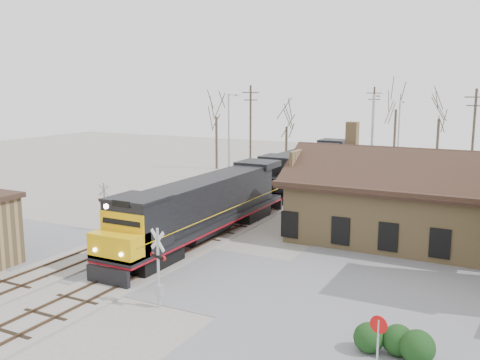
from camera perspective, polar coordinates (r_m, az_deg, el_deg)
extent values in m
plane|color=#9A958B|center=(32.24, -9.46, -9.00)|extent=(140.00, 140.00, 0.00)
cube|color=slate|center=(32.23, -9.46, -8.98)|extent=(60.00, 9.00, 0.03)
cube|color=#9A958B|center=(44.63, 2.14, -3.44)|extent=(3.40, 90.00, 0.12)
cube|color=#473323|center=(44.91, 1.31, -3.21)|extent=(0.08, 90.00, 0.14)
cube|color=#473323|center=(44.31, 2.98, -3.40)|extent=(0.08, 90.00, 0.14)
cube|color=#9A958B|center=(46.67, -2.87, -2.85)|extent=(3.40, 90.00, 0.12)
cube|color=#473323|center=(47.00, -3.63, -2.63)|extent=(0.08, 90.00, 0.14)
cube|color=#473323|center=(46.30, -2.10, -2.81)|extent=(0.08, 90.00, 0.14)
cube|color=#9C7F51|center=(37.81, 16.85, -3.31)|extent=(14.00, 8.00, 4.00)
cube|color=black|center=(37.40, 17.01, -0.18)|extent=(15.20, 9.20, 0.30)
cube|color=black|center=(35.01, 16.40, 0.84)|extent=(15.00, 4.71, 2.66)
cube|color=black|center=(39.49, 17.70, 1.77)|extent=(15.00, 4.71, 2.66)
cube|color=#9C7F51|center=(39.38, 11.87, 4.50)|extent=(0.80, 0.80, 2.20)
cube|color=black|center=(31.92, -9.69, -8.18)|extent=(2.45, 3.92, 0.98)
cube|color=black|center=(42.36, 0.72, -3.50)|extent=(2.45, 3.92, 0.98)
cube|color=black|center=(36.76, -3.75, -4.36)|extent=(2.94, 19.58, 0.34)
cube|color=maroon|center=(36.82, -3.74, -4.68)|extent=(2.96, 19.58, 0.12)
cube|color=black|center=(37.45, -2.81, -1.70)|extent=(2.55, 14.20, 2.74)
cube|color=black|center=(30.62, -10.81, -4.52)|extent=(2.94, 2.74, 2.74)
cube|color=#DDA50B|center=(29.60, -12.76, -6.77)|extent=(2.94, 1.76, 1.37)
cube|color=black|center=(29.35, -13.89, -9.98)|extent=(2.74, 0.25, 0.98)
cylinder|color=#FFF2CC|center=(28.37, -14.11, -2.75)|extent=(0.27, 0.10, 0.27)
cube|color=black|center=(48.89, 4.59, -1.71)|extent=(2.45, 3.92, 0.98)
cube|color=black|center=(60.64, 9.26, 0.47)|extent=(2.45, 3.92, 0.98)
cube|color=black|center=(54.58, 7.20, 0.31)|extent=(2.94, 19.58, 0.34)
cube|color=maroon|center=(54.61, 7.19, 0.09)|extent=(2.96, 19.58, 0.12)
cube|color=black|center=(55.48, 7.67, 2.04)|extent=(2.55, 14.20, 2.74)
cube|color=black|center=(47.68, 4.22, 0.81)|extent=(2.94, 2.74, 2.74)
cube|color=black|center=(46.32, 3.39, -0.49)|extent=(2.94, 1.76, 1.37)
cube|color=black|center=(45.73, 2.87, -2.50)|extent=(2.74, 0.25, 0.98)
cylinder|color=#A5A8AD|center=(25.78, -8.70, -9.30)|extent=(0.14, 0.14, 3.90)
cube|color=silver|center=(25.36, -8.78, -6.39)|extent=(0.99, 0.33, 1.02)
cube|color=silver|center=(25.36, -8.78, -6.39)|extent=(0.99, 0.33, 1.02)
cube|color=black|center=(25.59, -8.74, -8.07)|extent=(0.88, 0.40, 0.15)
cylinder|color=#B20C0C|center=(25.93, -9.33, -7.84)|extent=(0.25, 0.14, 0.23)
cylinder|color=#B20C0C|center=(25.26, -8.13, -8.29)|extent=(0.25, 0.14, 0.23)
cube|color=#A5A8AD|center=(26.15, -8.64, -11.52)|extent=(0.39, 0.29, 0.49)
cylinder|color=#A5A8AD|center=(39.89, -14.25, -2.83)|extent=(0.12, 0.12, 3.57)
cube|color=silver|center=(39.64, -14.33, -1.07)|extent=(0.93, 0.16, 0.93)
cube|color=silver|center=(39.64, -14.33, -1.07)|extent=(0.93, 0.16, 0.93)
cube|color=black|center=(39.78, -14.28, -2.07)|extent=(0.82, 0.26, 0.13)
cylinder|color=#B20C0C|center=(39.56, -13.80, -2.12)|extent=(0.22, 0.11, 0.21)
cylinder|color=#B20C0C|center=(40.00, -14.76, -2.03)|extent=(0.22, 0.11, 0.21)
cube|color=#A5A8AD|center=(40.11, -14.19, -4.19)|extent=(0.36, 0.27, 0.45)
cylinder|color=#A5A8AD|center=(20.92, 14.46, -16.88)|extent=(0.08, 0.08, 2.13)
cylinder|color=#B20C0C|center=(20.54, 14.57, -14.71)|extent=(0.67, 0.18, 0.68)
sphere|color=black|center=(22.59, 13.57, -16.03)|extent=(1.21, 1.21, 1.21)
sphere|color=black|center=(22.64, 16.51, -16.07)|extent=(1.24, 1.24, 1.24)
sphere|color=black|center=(22.20, 18.41, -16.59)|extent=(1.34, 1.34, 1.34)
cylinder|color=#A5A8AD|center=(51.54, -1.20, 3.79)|extent=(0.18, 0.18, 9.72)
cylinder|color=#A5A8AD|center=(52.04, -0.74, 9.10)|extent=(0.12, 1.80, 0.12)
cube|color=#A5A8AD|center=(52.75, -0.33, 9.00)|extent=(0.25, 0.50, 0.12)
cylinder|color=#A5A8AD|center=(46.43, 13.83, 2.84)|extent=(0.18, 0.18, 9.75)
cylinder|color=#A5A8AD|center=(46.98, 14.34, 8.75)|extent=(0.12, 1.80, 0.12)
cube|color=#A5A8AD|center=(47.76, 14.56, 8.63)|extent=(0.25, 0.50, 0.12)
cylinder|color=#A5A8AD|center=(59.16, 16.51, 3.79)|extent=(0.18, 0.18, 8.91)
cylinder|color=#A5A8AD|center=(59.76, 16.88, 8.02)|extent=(0.12, 1.80, 0.12)
cube|color=#A5A8AD|center=(60.55, 17.02, 7.93)|extent=(0.25, 0.50, 0.12)
cylinder|color=#382D23|center=(59.20, 1.12, 4.98)|extent=(0.24, 0.24, 10.53)
cube|color=#382D23|center=(58.98, 1.14, 9.31)|extent=(2.00, 0.10, 0.10)
cube|color=#382D23|center=(58.99, 1.14, 8.53)|extent=(1.60, 0.10, 0.10)
cylinder|color=#382D23|center=(70.95, 13.99, 5.45)|extent=(0.24, 0.24, 10.36)
cube|color=#382D23|center=(70.77, 14.14, 8.99)|extent=(2.00, 0.10, 0.10)
cube|color=#382D23|center=(70.78, 14.11, 8.34)|extent=(1.60, 0.10, 0.10)
cylinder|color=#382D23|center=(55.31, 23.57, 3.64)|extent=(0.24, 0.24, 10.21)
cube|color=#382D23|center=(55.06, 23.88, 8.09)|extent=(2.00, 0.10, 0.10)
cube|color=#382D23|center=(55.08, 23.82, 7.26)|extent=(1.60, 0.10, 0.10)
cylinder|color=#382D23|center=(68.08, -2.52, 3.98)|extent=(0.32, 0.32, 6.63)
cylinder|color=#382D23|center=(66.10, 4.95, 3.30)|extent=(0.32, 0.32, 5.53)
cylinder|color=#382D23|center=(73.17, 16.16, 4.33)|extent=(0.32, 0.32, 7.44)
cylinder|color=#382D23|center=(68.41, 20.29, 3.40)|extent=(0.32, 0.32, 6.62)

